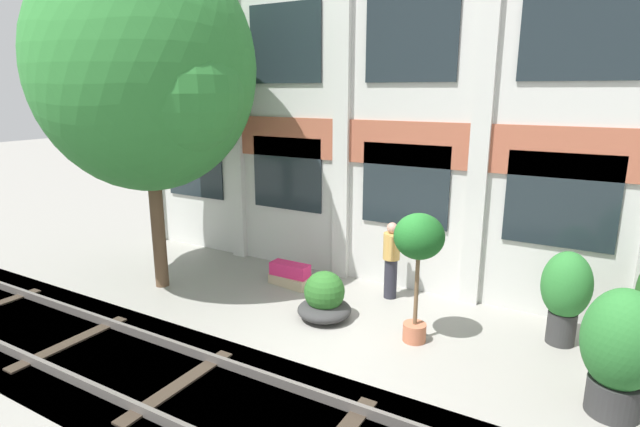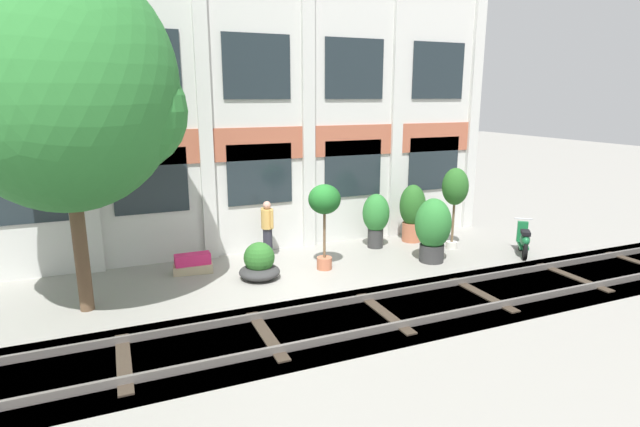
{
  "view_description": "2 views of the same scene",
  "coord_description": "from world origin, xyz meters",
  "px_view_note": "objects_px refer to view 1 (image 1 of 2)",
  "views": [
    {
      "loc": [
        3.56,
        -6.89,
        4.15
      ],
      "look_at": [
        -1.47,
        1.77,
        1.67
      ],
      "focal_mm": 28.0,
      "sensor_mm": 36.0,
      "label": 1
    },
    {
      "loc": [
        -3.83,
        -10.69,
        4.4
      ],
      "look_at": [
        1.48,
        1.88,
        1.16
      ],
      "focal_mm": 28.0,
      "sensor_mm": 36.0,
      "label": 2
    }
  ],
  "objects_px": {
    "potted_plant_glazed_jar": "(566,291)",
    "resident_by_doorway": "(391,258)",
    "potted_plant_terracotta_small": "(419,246)",
    "broadleaf_tree": "(146,74)",
    "potted_plant_ribbed_drum": "(621,348)",
    "potted_plant_square_trough": "(290,275)",
    "potted_plant_wide_bowl": "(324,300)"
  },
  "relations": [
    {
      "from": "potted_plant_wide_bowl",
      "to": "potted_plant_terracotta_small",
      "type": "bearing_deg",
      "value": 0.74
    },
    {
      "from": "broadleaf_tree",
      "to": "potted_plant_glazed_jar",
      "type": "distance_m",
      "value": 8.67
    },
    {
      "from": "broadleaf_tree",
      "to": "potted_plant_ribbed_drum",
      "type": "relative_size",
      "value": 4.03
    },
    {
      "from": "broadleaf_tree",
      "to": "potted_plant_square_trough",
      "type": "relative_size",
      "value": 6.93
    },
    {
      "from": "resident_by_doorway",
      "to": "broadleaf_tree",
      "type": "bearing_deg",
      "value": 4.86
    },
    {
      "from": "potted_plant_glazed_jar",
      "to": "potted_plant_wide_bowl",
      "type": "bearing_deg",
      "value": -163.04
    },
    {
      "from": "potted_plant_ribbed_drum",
      "to": "resident_by_doorway",
      "type": "height_order",
      "value": "potted_plant_ribbed_drum"
    },
    {
      "from": "potted_plant_glazed_jar",
      "to": "resident_by_doorway",
      "type": "height_order",
      "value": "potted_plant_glazed_jar"
    },
    {
      "from": "potted_plant_ribbed_drum",
      "to": "potted_plant_wide_bowl",
      "type": "bearing_deg",
      "value": 173.3
    },
    {
      "from": "potted_plant_wide_bowl",
      "to": "potted_plant_glazed_jar",
      "type": "xyz_separation_m",
      "value": [
        3.9,
        1.19,
        0.56
      ]
    },
    {
      "from": "potted_plant_ribbed_drum",
      "to": "potted_plant_square_trough",
      "type": "xyz_separation_m",
      "value": [
        -6.12,
        1.58,
        -0.71
      ]
    },
    {
      "from": "potted_plant_ribbed_drum",
      "to": "resident_by_doorway",
      "type": "relative_size",
      "value": 1.09
    },
    {
      "from": "potted_plant_ribbed_drum",
      "to": "potted_plant_glazed_jar",
      "type": "bearing_deg",
      "value": 113.96
    },
    {
      "from": "broadleaf_tree",
      "to": "potted_plant_terracotta_small",
      "type": "distance_m",
      "value": 6.27
    },
    {
      "from": "potted_plant_ribbed_drum",
      "to": "potted_plant_square_trough",
      "type": "distance_m",
      "value": 6.36
    },
    {
      "from": "broadleaf_tree",
      "to": "potted_plant_wide_bowl",
      "type": "distance_m",
      "value": 5.64
    },
    {
      "from": "potted_plant_wide_bowl",
      "to": "broadleaf_tree",
      "type": "bearing_deg",
      "value": -174.57
    },
    {
      "from": "potted_plant_terracotta_small",
      "to": "broadleaf_tree",
      "type": "bearing_deg",
      "value": -176.02
    },
    {
      "from": "broadleaf_tree",
      "to": "potted_plant_square_trough",
      "type": "xyz_separation_m",
      "value": [
        2.42,
        1.4,
        -4.23
      ]
    },
    {
      "from": "broadleaf_tree",
      "to": "potted_plant_ribbed_drum",
      "type": "distance_m",
      "value": 9.24
    },
    {
      "from": "potted_plant_ribbed_drum",
      "to": "broadleaf_tree",
      "type": "bearing_deg",
      "value": 178.78
    },
    {
      "from": "potted_plant_wide_bowl",
      "to": "potted_plant_glazed_jar",
      "type": "bearing_deg",
      "value": 16.96
    },
    {
      "from": "broadleaf_tree",
      "to": "potted_plant_terracotta_small",
      "type": "bearing_deg",
      "value": 3.98
    },
    {
      "from": "potted_plant_ribbed_drum",
      "to": "resident_by_doorway",
      "type": "xyz_separation_m",
      "value": [
        -3.99,
        2.08,
        -0.09
      ]
    },
    {
      "from": "potted_plant_wide_bowl",
      "to": "resident_by_doorway",
      "type": "bearing_deg",
      "value": 65.79
    },
    {
      "from": "broadleaf_tree",
      "to": "potted_plant_wide_bowl",
      "type": "xyz_separation_m",
      "value": [
        3.86,
        0.37,
        -4.09
      ]
    },
    {
      "from": "potted_plant_glazed_jar",
      "to": "potted_plant_terracotta_small",
      "type": "relative_size",
      "value": 0.72
    },
    {
      "from": "potted_plant_glazed_jar",
      "to": "resident_by_doorway",
      "type": "distance_m",
      "value": 3.23
    },
    {
      "from": "potted_plant_glazed_jar",
      "to": "potted_plant_square_trough",
      "type": "bearing_deg",
      "value": -178.34
    },
    {
      "from": "potted_plant_glazed_jar",
      "to": "potted_plant_square_trough",
      "type": "height_order",
      "value": "potted_plant_glazed_jar"
    },
    {
      "from": "potted_plant_wide_bowl",
      "to": "potted_plant_ribbed_drum",
      "type": "bearing_deg",
      "value": -6.7
    },
    {
      "from": "potted_plant_glazed_jar",
      "to": "resident_by_doorway",
      "type": "relative_size",
      "value": 1.01
    }
  ]
}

